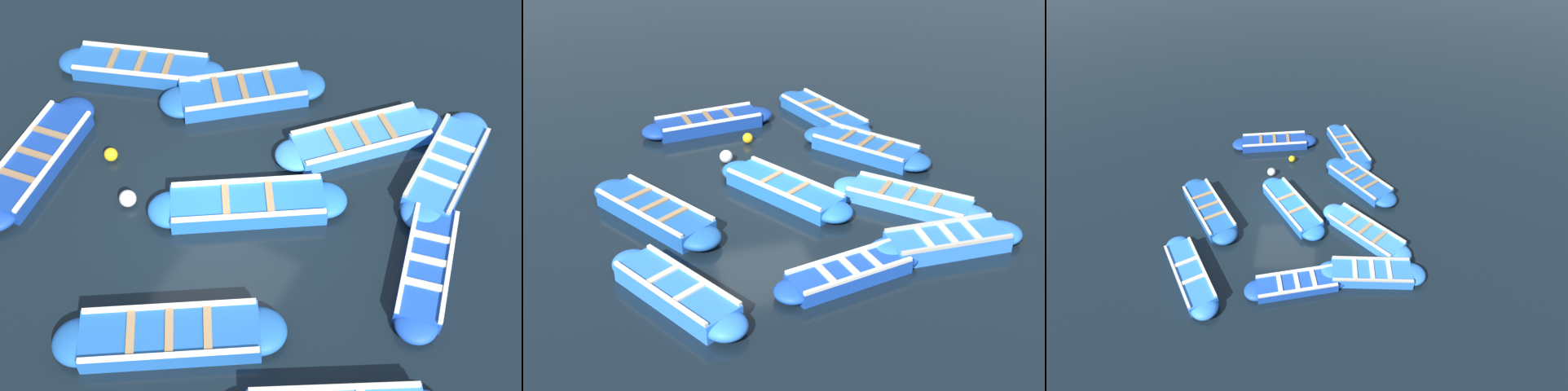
{
  "view_description": "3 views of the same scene",
  "coord_description": "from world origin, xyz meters",
  "views": [
    {
      "loc": [
        4.77,
        -7.15,
        11.21
      ],
      "look_at": [
        0.59,
        0.53,
        0.36
      ],
      "focal_mm": 50.0,
      "sensor_mm": 36.0,
      "label": 1
    },
    {
      "loc": [
        14.89,
        -3.69,
        8.68
      ],
      "look_at": [
        0.91,
        0.19,
        0.34
      ],
      "focal_mm": 50.0,
      "sensor_mm": 36.0,
      "label": 2
    },
    {
      "loc": [
        11.67,
        1.24,
        10.64
      ],
      "look_at": [
        0.03,
        0.91,
        0.44
      ],
      "focal_mm": 28.0,
      "sensor_mm": 36.0,
      "label": 3
    }
  ],
  "objects": [
    {
      "name": "boat_bow_out",
      "position": [
        0.65,
        -2.77,
        0.2
      ],
      "size": [
        3.84,
        2.9,
        0.45
      ],
      "color": "#1E59AD",
      "rests_on": "ground"
    },
    {
      "name": "boat_near_quay",
      "position": [
        3.46,
        3.06,
        0.18
      ],
      "size": [
        0.96,
        3.46,
        0.43
      ],
      "color": "blue",
      "rests_on": "ground"
    },
    {
      "name": "boat_mid_row",
      "position": [
        3.7,
        -2.72,
        0.2
      ],
      "size": [
        3.53,
        2.56,
        0.47
      ],
      "color": "blue",
      "rests_on": "ground"
    },
    {
      "name": "ground_plane",
      "position": [
        0.0,
        0.0,
        0.0
      ],
      "size": [
        120.0,
        120.0,
        0.0
      ],
      "primitive_type": "plane",
      "color": "black"
    },
    {
      "name": "buoy_orange_near",
      "position": [
        -1.73,
        -0.64,
        0.17
      ],
      "size": [
        0.34,
        0.34,
        0.34
      ],
      "primitive_type": "sphere",
      "color": "silver",
      "rests_on": "ground"
    },
    {
      "name": "boat_outer_right",
      "position": [
        -1.21,
        3.02,
        0.18
      ],
      "size": [
        3.44,
        3.11,
        0.42
      ],
      "color": "#1E59AD",
      "rests_on": "ground"
    },
    {
      "name": "boat_outer_left",
      "position": [
        -3.93,
        -0.71,
        0.18
      ],
      "size": [
        1.39,
        3.92,
        0.42
      ],
      "color": "navy",
      "rests_on": "ground"
    },
    {
      "name": "boat_drifting",
      "position": [
        1.61,
        3.01,
        0.16
      ],
      "size": [
        3.19,
        3.33,
        0.38
      ],
      "color": "#3884E0",
      "rests_on": "ground"
    },
    {
      "name": "buoy_yellow_far",
      "position": [
        -2.72,
        0.16,
        0.14
      ],
      "size": [
        0.28,
        0.28,
        0.28
      ],
      "primitive_type": "sphere",
      "color": "#EAB214",
      "rests_on": "ground"
    },
    {
      "name": "boat_inner_gap",
      "position": [
        -3.67,
        2.65,
        0.18
      ],
      "size": [
        3.93,
        2.12,
        0.41
      ],
      "color": "#1E59AD",
      "rests_on": "ground"
    },
    {
      "name": "boat_centre",
      "position": [
        3.94,
        0.69,
        0.16
      ],
      "size": [
        1.44,
        3.38,
        0.37
      ],
      "color": "#1947B7",
      "rests_on": "ground"
    },
    {
      "name": "boat_tucked",
      "position": [
        0.41,
        0.33,
        0.19
      ],
      "size": [
        3.71,
        2.84,
        0.43
      ],
      "color": "blue",
      "rests_on": "ground"
    }
  ]
}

